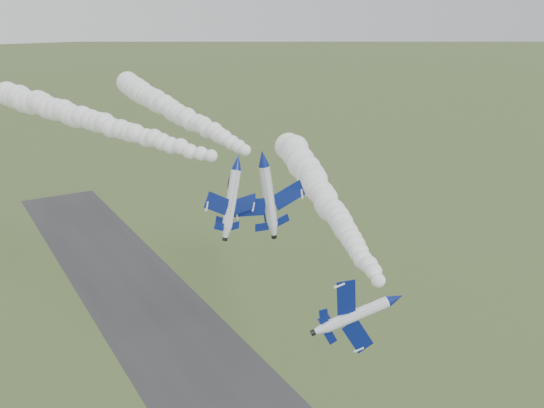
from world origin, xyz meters
The scene contains 7 objects.
runway centered at (0.00, 30.00, 0.02)m, with size 24.00×260.00×0.04m, color #2D2D30.
jet_lead centered at (7.78, -4.26, 31.68)m, with size 5.80×11.64×9.33m.
smoke_trail_jet_lead centered at (18.68, 26.36, 34.10)m, with size 5.72×60.15×5.72m, color white, non-canonical shape.
jet_pair_left centered at (-0.15, 20.25, 43.72)m, with size 9.98×11.92×3.73m.
smoke_trail_jet_pair_left centered at (-11.86, 50.28, 45.63)m, with size 4.69×58.26×4.69m, color white, non-canonical shape.
jet_pair_right centered at (4.67, 21.67, 43.37)m, with size 11.62×14.05×3.68m.
smoke_trail_jet_pair_right centered at (6.71, 62.18, 44.26)m, with size 5.49×74.14×5.49m, color white, non-canonical shape.
Camera 1 is at (-36.94, -51.89, 64.90)m, focal length 40.00 mm.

